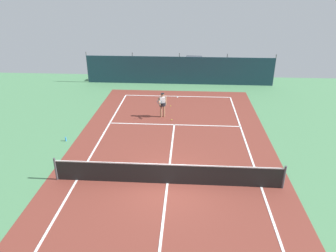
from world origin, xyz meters
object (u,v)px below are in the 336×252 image
at_px(tennis_ball_midcourt, 172,120).
at_px(parked_car, 193,66).
at_px(tennis_player, 162,103).
at_px(tennis_ball_near_player, 171,106).
at_px(tennis_net, 167,174).
at_px(water_bottle, 66,139).

relative_size(tennis_ball_midcourt, parked_car, 0.02).
bearing_deg(tennis_player, tennis_ball_near_player, -116.89).
bearing_deg(tennis_ball_midcourt, parked_car, 82.68).
xyz_separation_m(tennis_net, tennis_player, (-0.84, 7.65, 0.45)).
relative_size(tennis_net, tennis_ball_near_player, 153.33).
height_order(tennis_player, water_bottle, tennis_player).
distance_m(tennis_ball_near_player, tennis_ball_midcourt, 2.55).
height_order(tennis_net, water_bottle, tennis_net).
bearing_deg(tennis_ball_near_player, tennis_ball_midcourt, -85.38).
relative_size(tennis_ball_near_player, water_bottle, 0.28).
relative_size(tennis_net, tennis_player, 6.17).
bearing_deg(tennis_ball_midcourt, tennis_ball_near_player, 94.62).
xyz_separation_m(tennis_player, parked_car, (2.09, 10.78, -0.12)).
bearing_deg(parked_car, tennis_player, 84.82).
bearing_deg(parked_car, water_bottle, 69.50).
height_order(tennis_player, tennis_ball_midcourt, tennis_player).
height_order(tennis_net, tennis_ball_midcourt, tennis_net).
distance_m(tennis_ball_near_player, parked_car, 8.96).
height_order(tennis_ball_midcourt, parked_car, parked_car).
distance_m(tennis_ball_near_player, water_bottle, 8.11).
bearing_deg(tennis_ball_midcourt, tennis_player, 139.57).
distance_m(tennis_player, tennis_ball_near_player, 2.25).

